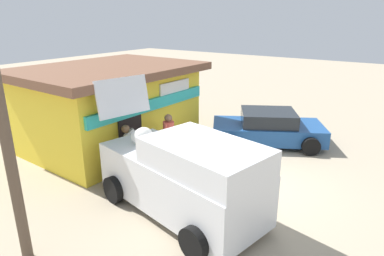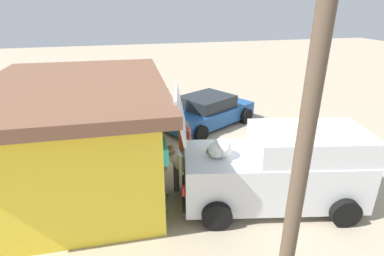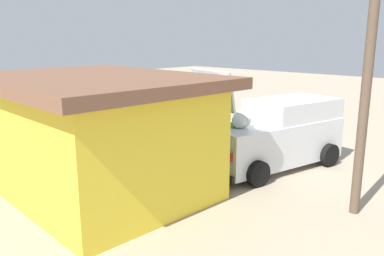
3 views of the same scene
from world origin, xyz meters
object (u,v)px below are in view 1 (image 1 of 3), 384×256
Objects in this scene: storefront_bar at (111,106)px; unloaded_banana_pile at (117,167)px; delivery_van at (183,175)px; paint_bucket at (196,138)px; parked_sedan at (267,128)px; customer_bending at (136,145)px; vendor_standing at (169,137)px.

storefront_bar reaches higher than unloaded_banana_pile.
paint_bucket is (3.97, 2.32, -0.78)m from delivery_van.
unloaded_banana_pile is (-4.86, 2.73, -0.41)m from parked_sedan.
paint_bucket is at bearing 124.88° from parked_sedan.
unloaded_banana_pile is at bearing 150.67° from parked_sedan.
parked_sedan is 10.60× the size of paint_bucket.
parked_sedan reaches higher than paint_bucket.
customer_bending is (-1.29, -2.36, -0.54)m from storefront_bar.
customer_bending is 3.20m from paint_bucket.
paint_bucket is (2.10, 0.41, -0.78)m from vendor_standing.
delivery_van is at bearing -149.66° from paint_bucket.
storefront_bar is at bearing 127.67° from paint_bucket.
delivery_van is 2.79× the size of vendor_standing.
delivery_van is 1.09× the size of parked_sedan.
parked_sedan is at bearing 1.94° from delivery_van.
customer_bending is at bearing 157.69° from vendor_standing.
vendor_standing is at bearing 45.67° from delivery_van.
storefront_bar is 2.83m from vendor_standing.
storefront_bar is 7.81× the size of unloaded_banana_pile.
vendor_standing is at bearing -168.92° from paint_bucket.
parked_sedan is 2.64m from paint_bucket.
delivery_van is 3.08m from unloaded_banana_pile.
customer_bending is 0.99m from unloaded_banana_pile.
customer_bending is (-4.60, 2.14, 0.35)m from parked_sedan.
parked_sedan is 2.78× the size of customer_bending.
unloaded_banana_pile is at bearing 170.04° from paint_bucket.
parked_sedan is 4.01m from vendor_standing.
unloaded_banana_pile is at bearing 141.63° from vendor_standing.
paint_bucket reaches higher than unloaded_banana_pile.
unloaded_banana_pile is at bearing 113.64° from customer_bending.
delivery_van reaches higher than unloaded_banana_pile.
unloaded_banana_pile is (-0.26, 0.59, -0.75)m from customer_bending.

